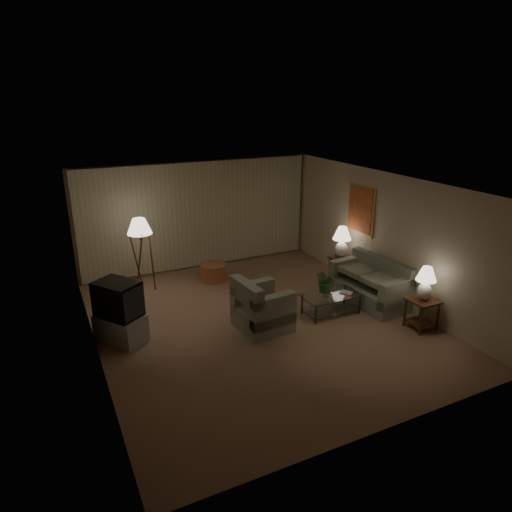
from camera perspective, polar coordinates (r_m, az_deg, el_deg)
The scene contains 16 objects.
ground at distance 9.06m, azimuth 0.27°, elevation -8.12°, with size 7.00×7.00×0.00m, color #806046.
room_shell at distance 9.73m, azimuth -3.50°, elevation 4.87°, with size 6.04×7.02×2.72m.
sofa at distance 9.97m, azimuth 13.96°, elevation -3.66°, with size 1.83×1.12×0.75m.
armchair at distance 8.65m, azimuth 0.84°, elevation -6.60°, with size 1.10×1.06×0.80m.
side_table_near at distance 9.17m, azimuth 20.04°, elevation -6.21°, with size 0.51×0.51×0.60m.
side_table_far at distance 10.96m, azimuth 10.48°, elevation -1.13°, with size 0.49×0.41×0.60m.
table_lamp_near at distance 8.95m, azimuth 20.46°, elevation -2.88°, with size 0.38×0.38×0.65m.
table_lamp_far at distance 10.75m, azimuth 10.69°, elevation 2.05°, with size 0.43×0.43×0.74m.
coffee_table at distance 9.35m, azimuth 9.37°, elevation -5.58°, with size 1.19×0.65×0.41m.
tv_cabinet at distance 8.63m, azimuth -16.53°, elevation -8.62°, with size 0.93×1.01×0.50m, color #ADADAF.
crt_tv at distance 8.39m, azimuth -16.90°, elevation -5.17°, with size 0.87×0.92×0.64m, color black.
floor_lamp at distance 10.43m, azimuth -14.10°, elevation 0.32°, with size 0.54×0.54×1.67m.
ottoman at distance 10.93m, azimuth -5.36°, elevation -2.04°, with size 0.60×0.60×0.40m, color #B3633C.
vase at distance 9.19m, azimuth 8.67°, elevation -4.59°, with size 0.14×0.14×0.14m, color silver.
flowers at distance 9.06m, azimuth 8.77°, elevation -2.73°, with size 0.45×0.39×0.50m, color #2E652D.
book at distance 9.36m, azimuth 11.03°, elevation -4.69°, with size 0.18×0.24×0.02m, color olive.
Camera 1 is at (-3.53, -7.21, 4.21)m, focal length 32.00 mm.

